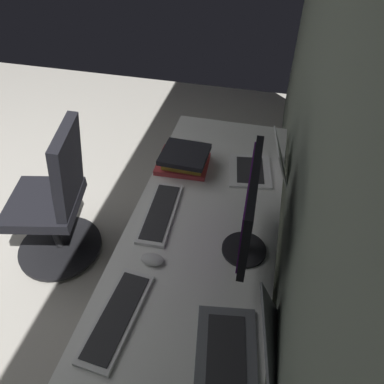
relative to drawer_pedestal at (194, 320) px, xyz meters
The scene contains 12 objects.
wall_back 1.07m from the drawer_pedestal, 125.98° to the left, with size 5.29×0.10×2.60m, color slate.
desk 0.42m from the drawer_pedestal, behind, with size 1.92×0.71×0.73m.
drawer_pedestal is the anchor object (origin of this frame).
monitor_primary 0.69m from the drawer_pedestal, 135.00° to the left, with size 0.49×0.20×0.45m.
laptop_leftmost 0.89m from the drawer_pedestal, 164.71° to the left, with size 0.33×0.34×0.22m.
laptop_left 0.57m from the drawer_pedestal, 40.51° to the left, with size 0.39×0.36×0.20m.
keyboard_main 0.56m from the drawer_pedestal, 141.69° to the right, with size 0.43×0.16×0.02m.
keyboard_spare 0.53m from the drawer_pedestal, 43.45° to the right, with size 0.43×0.17×0.02m.
mouse_main 1.01m from the drawer_pedestal, 167.54° to the right, with size 0.06×0.10×0.03m, color silver.
mouse_spare 0.45m from the drawer_pedestal, 97.62° to the right, with size 0.06×0.10×0.03m, color silver.
book_stack_near 0.85m from the drawer_pedestal, 162.07° to the right, with size 0.26×0.30×0.12m.
office_chair 1.11m from the drawer_pedestal, 116.33° to the right, with size 0.56×0.59×0.97m.
Camera 1 is at (1.17, 2.23, 2.05)m, focal length 34.45 mm.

